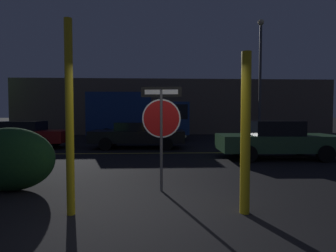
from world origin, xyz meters
TOP-DOWN VIEW (x-y plane):
  - ground_plane at (0.00, 0.00)m, footprint 260.00×260.00m
  - road_center_stripe at (0.00, 7.08)m, footprint 37.20×0.12m
  - stop_sign at (0.05, 1.50)m, footprint 0.87×0.13m
  - yellow_pole_left at (-1.48, 0.23)m, footprint 0.13×0.13m
  - yellow_pole_right at (1.43, 0.16)m, footprint 0.16×0.16m
  - hedge_bush_1 at (-3.24, 1.68)m, footprint 1.90×1.00m
  - passing_car_1 at (-6.75, 9.11)m, footprint 4.67×1.83m
  - passing_car_2 at (-1.00, 8.94)m, footprint 4.69×2.16m
  - passing_car_3 at (4.49, 5.59)m, footprint 4.51×2.07m
  - delivery_truck at (-1.14, 12.86)m, footprint 6.28×2.47m
  - street_lamp at (6.45, 12.09)m, footprint 0.38×0.38m
  - building_backdrop at (1.54, 19.49)m, footprint 27.10×3.69m

SIDE VIEW (x-z plane):
  - ground_plane at x=0.00m, z-range 0.00..0.00m
  - road_center_stripe at x=0.00m, z-range 0.00..0.01m
  - passing_car_2 at x=-1.00m, z-range 0.03..1.31m
  - passing_car_1 at x=-6.75m, z-range 0.01..1.35m
  - hedge_bush_1 at x=-3.24m, z-range 0.00..1.38m
  - passing_car_3 at x=4.49m, z-range 0.00..1.43m
  - yellow_pole_right at x=1.43m, z-range 0.00..2.70m
  - stop_sign at x=0.05m, z-range 0.45..2.71m
  - yellow_pole_left at x=-1.48m, z-range 0.00..3.22m
  - delivery_truck at x=-1.14m, z-range 0.11..3.14m
  - building_backdrop at x=1.54m, z-range 0.00..4.65m
  - street_lamp at x=6.45m, z-range 0.69..8.27m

